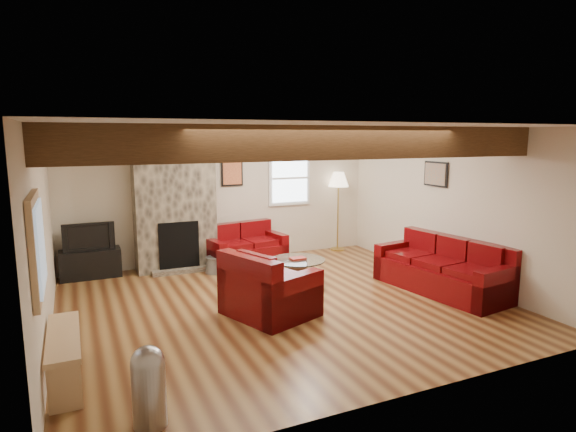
# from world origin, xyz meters

# --- Properties ---
(room) EXTENTS (8.00, 8.00, 8.00)m
(room) POSITION_xyz_m (0.00, 0.00, 1.25)
(room) COLOR #552C16
(room) RESTS_ON ground
(floor) EXTENTS (6.00, 6.00, 0.00)m
(floor) POSITION_xyz_m (0.00, 0.00, 0.00)
(floor) COLOR #552C16
(floor) RESTS_ON ground
(oak_beam) EXTENTS (6.00, 0.36, 0.38)m
(oak_beam) POSITION_xyz_m (0.00, -1.25, 2.31)
(oak_beam) COLOR #372210
(oak_beam) RESTS_ON room
(chimney_breast) EXTENTS (1.40, 0.67, 2.50)m
(chimney_breast) POSITION_xyz_m (-1.00, 2.49, 1.22)
(chimney_breast) COLOR #37312A
(chimney_breast) RESTS_ON floor
(back_window) EXTENTS (0.90, 0.08, 1.10)m
(back_window) POSITION_xyz_m (1.35, 2.71, 1.55)
(back_window) COLOR silver
(back_window) RESTS_ON room
(hatch_window) EXTENTS (0.08, 1.00, 0.90)m
(hatch_window) POSITION_xyz_m (-2.96, -1.50, 1.45)
(hatch_window) COLOR tan
(hatch_window) RESTS_ON room
(ceiling_dome) EXTENTS (0.40, 0.40, 0.18)m
(ceiling_dome) POSITION_xyz_m (0.90, 0.90, 2.44)
(ceiling_dome) COLOR white
(ceiling_dome) RESTS_ON room
(artwork_back) EXTENTS (0.42, 0.06, 0.52)m
(artwork_back) POSITION_xyz_m (0.15, 2.71, 1.70)
(artwork_back) COLOR black
(artwork_back) RESTS_ON room
(artwork_right) EXTENTS (0.06, 0.55, 0.42)m
(artwork_right) POSITION_xyz_m (2.96, 0.30, 1.75)
(artwork_right) COLOR black
(artwork_right) RESTS_ON room
(sofa_three) EXTENTS (1.16, 2.21, 0.82)m
(sofa_three) POSITION_xyz_m (2.48, -0.49, 0.41)
(sofa_three) COLOR #410407
(sofa_three) RESTS_ON floor
(loveseat) EXTENTS (1.55, 1.04, 0.76)m
(loveseat) POSITION_xyz_m (0.22, 2.23, 0.38)
(loveseat) COLOR #410407
(loveseat) RESTS_ON floor
(armchair_red) EXTENTS (1.27, 1.35, 0.88)m
(armchair_red) POSITION_xyz_m (-0.32, -0.32, 0.44)
(armchair_red) COLOR #410407
(armchair_red) RESTS_ON floor
(coffee_table) EXTENTS (0.88, 0.88, 0.46)m
(coffee_table) POSITION_xyz_m (0.58, 0.70, 0.21)
(coffee_table) COLOR #402314
(coffee_table) RESTS_ON floor
(tv_cabinet) EXTENTS (0.98, 0.39, 0.49)m
(tv_cabinet) POSITION_xyz_m (-2.45, 2.53, 0.24)
(tv_cabinet) COLOR black
(tv_cabinet) RESTS_ON floor
(television) EXTENTS (0.82, 0.11, 0.47)m
(television) POSITION_xyz_m (-2.45, 2.53, 0.72)
(television) COLOR black
(television) RESTS_ON tv_cabinet
(floor_lamp) EXTENTS (0.42, 0.42, 1.65)m
(floor_lamp) POSITION_xyz_m (2.39, 2.55, 1.41)
(floor_lamp) COLOR tan
(floor_lamp) RESTS_ON floor
(pine_bench) EXTENTS (0.30, 1.27, 0.48)m
(pine_bench) POSITION_xyz_m (-2.83, -1.14, 0.24)
(pine_bench) COLOR tan
(pine_bench) RESTS_ON floor
(pedal_bin) EXTENTS (0.37, 0.37, 0.70)m
(pedal_bin) POSITION_xyz_m (-2.19, -2.25, 0.35)
(pedal_bin) COLOR #98989C
(pedal_bin) RESTS_ON floor
(coal_bucket) EXTENTS (0.32, 0.32, 0.30)m
(coal_bucket) POSITION_xyz_m (-0.45, 1.95, 0.15)
(coal_bucket) COLOR gray
(coal_bucket) RESTS_ON floor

